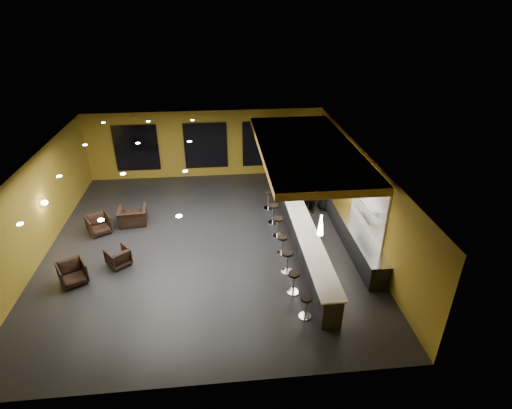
{
  "coord_description": "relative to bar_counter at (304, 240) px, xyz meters",
  "views": [
    {
      "loc": [
        0.6,
        -13.29,
        8.67
      ],
      "look_at": [
        2.0,
        0.5,
        1.3
      ],
      "focal_mm": 28.0,
      "sensor_mm": 36.0,
      "label": 1
    }
  ],
  "objects": [
    {
      "name": "column",
      "position": [
        0.0,
        4.6,
        1.25
      ],
      "size": [
        0.6,
        0.6,
        3.5
      ],
      "primitive_type": "cube",
      "color": "olive",
      "rests_on": "floor"
    },
    {
      "name": "pendant_2",
      "position": [
        0.0,
        3.0,
        1.85
      ],
      "size": [
        0.2,
        0.2,
        0.7
      ],
      "primitive_type": "cone",
      "color": "white",
      "rests_on": "wood_soffit"
    },
    {
      "name": "window_center",
      "position": [
        -3.65,
        7.44,
        1.2
      ],
      "size": [
        2.2,
        0.06,
        2.4
      ],
      "primitive_type": "cube",
      "color": "black",
      "rests_on": "wall_back"
    },
    {
      "name": "staff_a",
      "position": [
        0.88,
        2.98,
        0.43
      ],
      "size": [
        0.79,
        0.64,
        1.87
      ],
      "primitive_type": "imported",
      "rotation": [
        0.0,
        0.0,
        -0.32
      ],
      "color": "black",
      "rests_on": "floor"
    },
    {
      "name": "bar_stool_6",
      "position": [
        -0.88,
        3.51,
        0.03
      ],
      "size": [
        0.42,
        0.42,
        0.83
      ],
      "rotation": [
        0.0,
        0.0,
        -0.26
      ],
      "color": "silver",
      "rests_on": "floor"
    },
    {
      "name": "bar_stool_4",
      "position": [
        -0.81,
        1.17,
        0.03
      ],
      "size": [
        0.42,
        0.42,
        0.83
      ],
      "rotation": [
        0.0,
        0.0,
        -0.26
      ],
      "color": "silver",
      "rests_on": "floor"
    },
    {
      "name": "bar_top",
      "position": [
        0.0,
        0.0,
        0.52
      ],
      "size": [
        0.78,
        8.1,
        0.05
      ],
      "primitive_type": "cube",
      "color": "silver",
      "rests_on": "bar_counter"
    },
    {
      "name": "wall_shelf_upper",
      "position": [
        2.17,
        -0.2,
        1.55
      ],
      "size": [
        0.3,
        1.5,
        0.03
      ],
      "primitive_type": "cube",
      "color": "silver",
      "rests_on": "wall_right"
    },
    {
      "name": "prep_counter",
      "position": [
        2.0,
        0.5,
        -0.07
      ],
      "size": [
        0.7,
        6.0,
        0.86
      ],
      "primitive_type": "cube",
      "color": "black",
      "rests_on": "floor"
    },
    {
      "name": "wall_back",
      "position": [
        -3.65,
        7.55,
        1.25
      ],
      "size": [
        12.0,
        0.1,
        3.5
      ],
      "primitive_type": "cube",
      "color": "olive",
      "rests_on": "floor"
    },
    {
      "name": "window_left",
      "position": [
        -7.15,
        7.44,
        1.2
      ],
      "size": [
        2.2,
        0.06,
        2.4
      ],
      "primitive_type": "cube",
      "color": "black",
      "rests_on": "wall_back"
    },
    {
      "name": "wood_soffit",
      "position": [
        0.35,
        2.0,
        2.86
      ],
      "size": [
        3.6,
        8.0,
        0.28
      ],
      "primitive_type": "cube",
      "color": "#BD8B37",
      "rests_on": "ceiling"
    },
    {
      "name": "bar_stool_1",
      "position": [
        -0.82,
        -2.28,
        -0.0
      ],
      "size": [
        0.39,
        0.39,
        0.78
      ],
      "rotation": [
        0.0,
        0.0,
        0.06
      ],
      "color": "silver",
      "rests_on": "floor"
    },
    {
      "name": "window_right",
      "position": [
        -0.65,
        7.44,
        1.2
      ],
      "size": [
        2.2,
        0.06,
        2.4
      ],
      "primitive_type": "cube",
      "color": "black",
      "rests_on": "wall_back"
    },
    {
      "name": "armchair_c",
      "position": [
        -7.98,
        2.14,
        -0.11
      ],
      "size": [
        1.15,
        1.16,
        0.78
      ],
      "primitive_type": "imported",
      "rotation": [
        0.0,
        0.0,
        0.53
      ],
      "color": "black",
      "rests_on": "floor"
    },
    {
      "name": "wall_front",
      "position": [
        -3.65,
        -5.55,
        1.25
      ],
      "size": [
        12.0,
        0.1,
        3.5
      ],
      "primitive_type": "cube",
      "color": "olive",
      "rests_on": "floor"
    },
    {
      "name": "wall_left",
      "position": [
        -9.7,
        1.0,
        1.25
      ],
      "size": [
        0.1,
        13.0,
        3.5
      ],
      "primitive_type": "cube",
      "color": "olive",
      "rests_on": "floor"
    },
    {
      "name": "bar_stool_3",
      "position": [
        -0.83,
        -0.07,
        -0.02
      ],
      "size": [
        0.38,
        0.38,
        0.75
      ],
      "rotation": [
        0.0,
        0.0,
        0.32
      ],
      "color": "silver",
      "rests_on": "floor"
    },
    {
      "name": "pendant_1",
      "position": [
        0.0,
        0.5,
        1.85
      ],
      "size": [
        0.2,
        0.2,
        0.7
      ],
      "primitive_type": "cone",
      "color": "white",
      "rests_on": "wood_soffit"
    },
    {
      "name": "staff_b",
      "position": [
        0.97,
        3.11,
        0.32
      ],
      "size": [
        0.92,
        0.78,
        1.65
      ],
      "primitive_type": "imported",
      "rotation": [
        0.0,
        0.0,
        0.22
      ],
      "color": "black",
      "rests_on": "floor"
    },
    {
      "name": "ceiling",
      "position": [
        -3.65,
        1.0,
        3.05
      ],
      "size": [
        12.0,
        13.0,
        0.1
      ],
      "primitive_type": "cube",
      "color": "black"
    },
    {
      "name": "prep_top",
      "position": [
        2.0,
        0.5,
        0.39
      ],
      "size": [
        0.72,
        6.0,
        0.03
      ],
      "primitive_type": "cube",
      "color": "silver",
      "rests_on": "prep_counter"
    },
    {
      "name": "bar_counter",
      "position": [
        0.0,
        0.0,
        0.0
      ],
      "size": [
        0.6,
        8.0,
        1.0
      ],
      "primitive_type": "cube",
      "color": "black",
      "rests_on": "floor"
    },
    {
      "name": "tile_backsplash",
      "position": [
        2.31,
        0.0,
        1.5
      ],
      "size": [
        0.06,
        3.2,
        2.4
      ],
      "primitive_type": "cube",
      "color": "white",
      "rests_on": "wall_right"
    },
    {
      "name": "bar_stool_0",
      "position": [
        -0.66,
        -3.42,
        -0.02
      ],
      "size": [
        0.38,
        0.38,
        0.75
      ],
      "rotation": [
        0.0,
        0.0,
        0.38
      ],
      "color": "silver",
      "rests_on": "floor"
    },
    {
      "name": "armchair_a",
      "position": [
        -8.08,
        -1.03,
        -0.11
      ],
      "size": [
        1.14,
        1.15,
        0.77
      ],
      "primitive_type": "imported",
      "rotation": [
        0.0,
        0.0,
        0.52
      ],
      "color": "black",
      "rests_on": "floor"
    },
    {
      "name": "wall_sconce",
      "position": [
        -9.53,
        1.5,
        1.3
      ],
      "size": [
        0.22,
        0.22,
        0.22
      ],
      "primitive_type": "sphere",
      "color": "#FFE5B2",
      "rests_on": "wall_left"
    },
    {
      "name": "bar_stool_5",
      "position": [
        -0.85,
        2.21,
        0.05
      ],
      "size": [
        0.43,
        0.43,
        0.85
      ],
      "rotation": [
        0.0,
        0.0,
        -0.34
      ],
      "color": "silver",
      "rests_on": "floor"
    },
    {
      "name": "floor",
      "position": [
        -3.65,
        1.0,
        -0.55
      ],
      "size": [
        12.0,
        13.0,
        0.1
      ],
      "primitive_type": "cube",
      "color": "black",
      "rests_on": "ground"
    },
    {
      "name": "pendant_0",
      "position": [
        0.0,
        -2.0,
        1.85
      ],
      "size": [
        0.2,
        0.2,
        0.7
      ],
      "primitive_type": "cone",
      "color": "white",
      "rests_on": "wood_soffit"
    },
    {
      "name": "staff_c",
      "position": [
        1.6,
        3.16,
        0.25
      ],
      "size": [
        0.83,
        0.65,
        1.51
      ],
      "primitive_type": "imported",
      "rotation": [
        0.0,
        0.0,
        -0.25
      ],
      "color": "black",
      "rests_on": "floor"
    },
    {
      "name": "armchair_b",
      "position": [
        -6.77,
        -0.17,
        -0.16
      ],
      "size": [
        1.02,
        1.03,
        0.67
      ],
      "primitive_type": "imported",
      "rotation": [
        0.0,
        0.0,
        3.83
      ],
      "color": "black",
      "rests_on": "floor"
    },
    {
      "name": "wall_right",
      "position": [
        2.4,
        1.0,
        1.25
      ],
      "size": [
        0.1,
        13.0,
        3.5
      ],
      "primitive_type": "cube",
      "color": "olive",
      "rests_on": "floor"
    },
    {
      "name": "wall_shelf_lower",
      "position": [
        2.17,
        -0.2,
        1.1
      ],
      "size": [
        0.3,
        1.5,
        0.03
      ],
      "primitive_type": "cube",
      "color": "silver",
      "rests_on": "wall_right"
    },
    {
      "name": "armchair_d",
      "position": [
        -6.74,
        2.7,
        -0.12
      ],
      "size": [
        1.26,
        1.13,
        0.76
      ],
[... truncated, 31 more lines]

